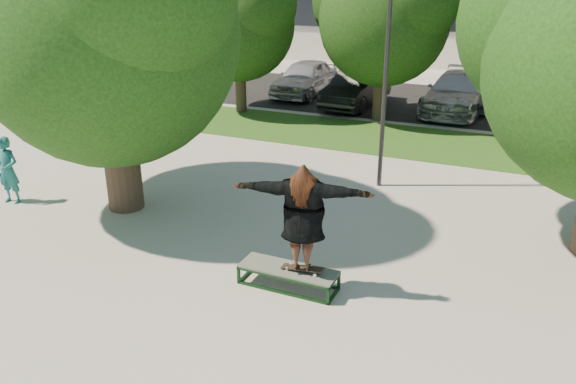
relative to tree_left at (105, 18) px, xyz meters
The scene contains 15 objects.
ground 6.26m from the tree_left, 14.31° to the right, with size 120.00×120.00×0.00m, color #9F9892.
grass_strip 10.87m from the tree_left, 57.80° to the left, with size 30.00×4.00×0.02m, color #1C4A15.
asphalt_strip 16.13m from the tree_left, 73.93° to the left, with size 40.00×8.00×0.01m, color black.
tree_left is the anchor object (origin of this frame).
bg_tree_left 10.26m from the tree_left, 102.86° to the left, with size 5.28×4.51×5.77m.
bg_tree_mid 11.45m from the tree_left, 73.68° to the left, with size 5.76×4.92×6.24m.
bg_tree_right 13.66m from the tree_left, 50.20° to the left, with size 5.04×4.31×5.43m.
lamppost 6.70m from the tree_left, 36.42° to the left, with size 0.25×0.15×6.11m.
grind_box 6.97m from the tree_left, 19.62° to the right, with size 1.80×0.60×0.38m.
skater_rig 6.52m from the tree_left, 18.70° to the right, with size 2.48×1.15×2.03m.
bystander 4.60m from the tree_left, 159.76° to the right, with size 0.61×0.40×1.67m, color #196162.
car_silver_a 14.56m from the tree_left, 94.58° to the left, with size 1.90×4.73×1.61m, color #B5B4B9.
car_dark 13.35m from the tree_left, 81.98° to the left, with size 1.63×4.66×1.54m, color black.
car_grey 16.41m from the tree_left, 67.96° to the left, with size 2.26×4.91×1.36m, color #55565A.
car_silver_b 15.18m from the tree_left, 66.77° to the left, with size 2.21×5.44×1.58m, color #9E9FA3.
Camera 1 is at (4.58, -8.89, 5.36)m, focal length 35.00 mm.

